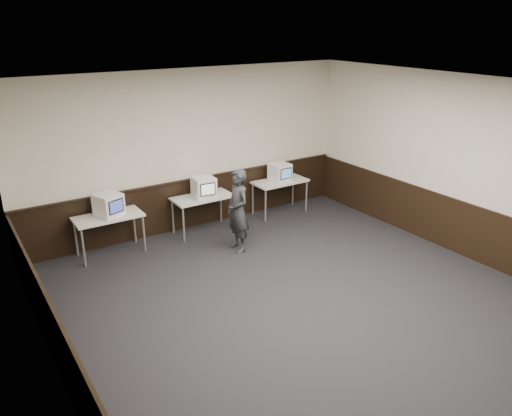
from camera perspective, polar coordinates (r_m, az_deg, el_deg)
The scene contains 16 objects.
floor at distance 7.57m, azimuth 6.94°, elevation -11.79°, with size 8.00×8.00×0.00m, color black.
ceiling at distance 6.44m, azimuth 8.20°, elevation 12.94°, with size 8.00×8.00×0.00m, color white.
back_wall at distance 10.07m, azimuth -7.38°, elevation 6.52°, with size 7.00×7.00×0.00m, color beige.
left_wall at distance 5.45m, azimuth -22.16°, elevation -7.72°, with size 8.00×8.00×0.00m, color beige.
right_wall at distance 9.41m, azimuth 24.08°, elevation 3.83°, with size 8.00×8.00×0.00m, color beige.
wainscot_back at distance 10.38m, azimuth -7.06°, elevation 0.60°, with size 6.98×0.04×1.00m, color black.
wainscot_left at distance 6.03m, azimuth -20.50°, elevation -16.92°, with size 0.04×7.98×1.00m, color black.
wainscot_right at distance 9.74m, azimuth 23.07°, elevation -2.38°, with size 0.04×7.98×1.00m, color black.
wainscot_rail at distance 10.19m, azimuth -7.13°, elevation 3.31°, with size 6.98×0.06×0.04m, color black.
desk_left at distance 9.35m, azimuth -16.52°, elevation -1.26°, with size 1.20×0.60×0.75m.
desk_center at distance 9.99m, azimuth -6.13°, elevation 0.93°, with size 1.20×0.60×0.75m.
desk_right at distance 10.93m, azimuth 2.76°, elevation 2.79°, with size 1.20×0.60×0.75m.
emac_left at distance 9.26m, azimuth -16.49°, elevation 0.35°, with size 0.53×0.55×0.41m.
emac_center at distance 9.86m, azimuth -5.98°, elevation 2.38°, with size 0.46×0.48×0.41m.
emac_right at distance 10.83m, azimuth 2.75°, elevation 4.10°, with size 0.41×0.44×0.39m.
person at distance 9.10m, azimuth -2.08°, elevation -0.32°, with size 0.57×0.37×1.56m, color #27292D.
Camera 1 is at (-4.20, -4.81, 4.07)m, focal length 35.00 mm.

